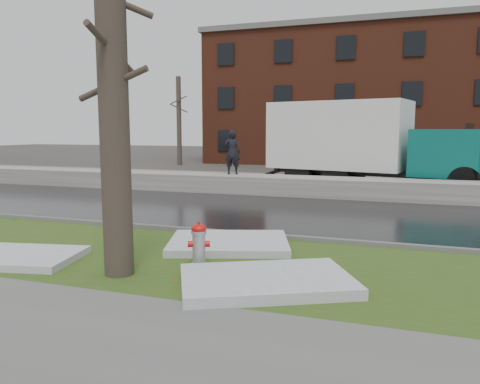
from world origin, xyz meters
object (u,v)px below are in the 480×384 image
(fire_hydrant, at_px, (199,243))
(worker, at_px, (232,152))
(box_truck, at_px, (365,142))
(tree, at_px, (113,88))

(fire_hydrant, xyz_separation_m, worker, (-3.22, 10.73, 1.18))
(fire_hydrant, distance_m, box_truck, 14.07)
(box_truck, bearing_deg, worker, -136.09)
(tree, relative_size, worker, 3.51)
(tree, distance_m, box_truck, 15.08)
(fire_hydrant, relative_size, tree, 0.13)
(fire_hydrant, height_order, box_truck, box_truck)
(worker, bearing_deg, tree, 88.61)
(fire_hydrant, relative_size, worker, 0.47)
(worker, bearing_deg, box_truck, -160.40)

